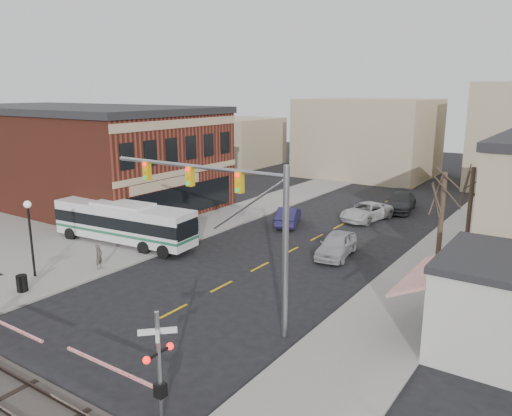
% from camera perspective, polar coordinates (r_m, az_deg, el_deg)
% --- Properties ---
extents(ground, '(160.00, 160.00, 0.00)m').
position_cam_1_polar(ground, '(25.34, -12.57, -13.04)').
color(ground, black).
rests_on(ground, ground).
extents(sidewalk_west, '(5.00, 60.00, 0.12)m').
position_cam_1_polar(sidewalk_west, '(45.43, -2.54, -0.78)').
color(sidewalk_west, gray).
rests_on(sidewalk_west, ground).
extents(sidewalk_east, '(5.00, 60.00, 0.12)m').
position_cam_1_polar(sidewalk_east, '(37.72, 21.39, -4.68)').
color(sidewalk_east, gray).
rests_on(sidewalk_east, ground).
extents(brick_building, '(30.40, 15.40, 9.60)m').
position_cam_1_polar(brick_building, '(54.25, -20.31, 5.82)').
color(brick_building, maroon).
rests_on(brick_building, ground).
extents(tree_east_a, '(0.28, 0.28, 6.75)m').
position_cam_1_polar(tree_east_a, '(29.05, 20.27, -2.73)').
color(tree_east_a, '#382B21').
rests_on(tree_east_a, sidewalk_east).
extents(tree_east_b, '(0.28, 0.28, 6.30)m').
position_cam_1_polar(tree_east_b, '(34.75, 23.16, -0.83)').
color(tree_east_b, '#382B21').
rests_on(tree_east_b, sidewalk_east).
extents(tree_east_c, '(0.28, 0.28, 7.20)m').
position_cam_1_polar(tree_east_c, '(42.37, 25.64, 1.94)').
color(tree_east_c, '#382B21').
rests_on(tree_east_c, sidewalk_east).
extents(transit_bus, '(11.74, 3.65, 2.97)m').
position_cam_1_polar(transit_bus, '(37.84, -14.88, -1.56)').
color(transit_bus, silver).
rests_on(transit_bus, ground).
extents(traffic_signal_mast, '(10.60, 0.30, 8.00)m').
position_cam_1_polar(traffic_signal_mast, '(23.40, -2.64, 0.10)').
color(traffic_signal_mast, gray).
rests_on(traffic_signal_mast, ground).
extents(rr_crossing_east, '(5.60, 1.36, 4.00)m').
position_cam_1_polar(rr_crossing_east, '(18.30, -11.98, -16.99)').
color(rr_crossing_east, gray).
rests_on(rr_crossing_east, ground).
extents(street_lamp, '(0.44, 0.44, 4.68)m').
position_cam_1_polar(street_lamp, '(32.44, -24.48, -1.60)').
color(street_lamp, black).
rests_on(street_lamp, sidewalk_west).
extents(trash_bin, '(0.60, 0.60, 0.94)m').
position_cam_1_polar(trash_bin, '(31.11, -25.18, -7.78)').
color(trash_bin, black).
rests_on(trash_bin, sidewalk_west).
extents(car_a, '(2.69, 5.12, 1.66)m').
position_cam_1_polar(car_a, '(34.62, 9.18, -4.14)').
color(car_a, '#A5A4A9').
rests_on(car_a, ground).
extents(car_b, '(3.27, 4.96, 1.54)m').
position_cam_1_polar(car_b, '(42.14, 3.71, -0.92)').
color(car_b, '#1F1A43').
rests_on(car_b, ground).
extents(car_c, '(3.54, 5.89, 1.53)m').
position_cam_1_polar(car_c, '(44.65, 12.48, -0.41)').
color(car_c, silver).
rests_on(car_c, ground).
extents(car_d, '(3.25, 6.14, 1.70)m').
position_cam_1_polar(car_d, '(49.00, 16.16, 0.69)').
color(car_d, '#37383B').
rests_on(car_d, ground).
extents(pedestrian_near, '(0.50, 0.65, 1.58)m').
position_cam_1_polar(pedestrian_near, '(33.02, -17.51, -5.32)').
color(pedestrian_near, '#544843').
rests_on(pedestrian_near, sidewalk_west).
extents(pedestrian_far, '(0.96, 1.02, 1.67)m').
position_cam_1_polar(pedestrian_far, '(37.19, -14.03, -2.95)').
color(pedestrian_far, '#343C5B').
rests_on(pedestrian_far, sidewalk_west).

